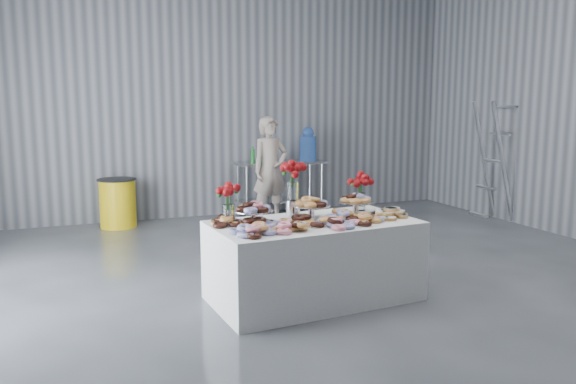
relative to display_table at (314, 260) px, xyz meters
name	(u,v)px	position (x,y,z in m)	size (l,w,h in m)	color
ground	(352,299)	(0.33, -0.15, -0.38)	(9.00, 9.00, 0.00)	#323539
room_walls	(325,11)	(0.06, -0.08, 2.26)	(8.04, 9.04, 4.02)	gray
display_table	(314,260)	(0.00, 0.00, 0.00)	(1.90, 1.00, 0.75)	white
prep_table	(280,178)	(1.13, 3.95, 0.24)	(1.50, 0.60, 0.90)	silver
donut_mounds	(316,218)	(0.00, -0.05, 0.42)	(1.80, 0.80, 0.09)	gold
cake_stand_left	(253,209)	(-0.56, 0.11, 0.52)	(0.36, 0.36, 0.17)	silver
cake_stand_mid	(311,204)	(0.04, 0.15, 0.52)	(0.36, 0.36, 0.17)	silver
cake_stand_right	(356,200)	(0.54, 0.19, 0.52)	(0.36, 0.36, 0.17)	silver
danish_pile	(390,212)	(0.76, -0.09, 0.43)	(0.48, 0.48, 0.11)	white
bouquet_left	(229,192)	(-0.77, 0.19, 0.67)	(0.26, 0.26, 0.42)	white
bouquet_right	(361,182)	(0.67, 0.35, 0.67)	(0.26, 0.26, 0.42)	white
bouquet_center	(293,177)	(-0.08, 0.35, 0.75)	(0.26, 0.26, 0.57)	silver
water_jug	(308,145)	(1.63, 3.95, 0.77)	(0.28, 0.28, 0.55)	#3F73D8
drink_bottles	(263,154)	(0.81, 3.85, 0.66)	(0.54, 0.08, 0.27)	#268C33
person	(270,170)	(0.77, 3.42, 0.45)	(0.60, 0.39, 1.65)	#CC8C93
trash_barrel	(118,203)	(-1.47, 3.95, -0.01)	(0.57, 0.57, 0.73)	yellow
stepladder	(493,161)	(4.08, 2.31, 0.58)	(0.24, 0.48, 1.91)	silver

